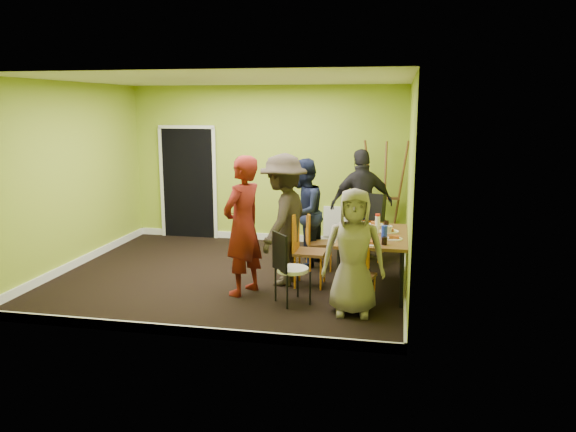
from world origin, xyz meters
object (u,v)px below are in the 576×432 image
(person_front_end, at_px, (354,252))
(person_back_end, at_px, (362,204))
(chair_left_near, at_px, (304,245))
(thermos, at_px, (377,225))
(orange_bottle, at_px, (374,228))
(person_left_far, at_px, (303,213))
(dining_table, at_px, (373,238))
(chair_front_end, at_px, (358,271))
(chair_back_end, at_px, (369,214))
(chair_left_far, at_px, (314,238))
(person_left_near, at_px, (283,220))
(blue_bottle, at_px, (384,232))
(chair_bentwood, at_px, (288,265))
(person_standing, at_px, (243,226))
(easel, at_px, (385,196))

(person_front_end, bearing_deg, person_back_end, 86.98)
(chair_left_near, xyz_separation_m, thermos, (0.98, 0.13, 0.30))
(person_front_end, bearing_deg, orange_bottle, 76.82)
(person_left_far, distance_m, person_back_end, 1.08)
(dining_table, distance_m, person_back_end, 1.55)
(dining_table, height_order, chair_front_end, chair_front_end)
(chair_left_near, distance_m, chair_back_end, 1.61)
(chair_left_far, bearing_deg, dining_table, 34.58)
(person_front_end, bearing_deg, person_left_near, 132.05)
(chair_left_near, distance_m, chair_front_end, 1.12)
(chair_back_end, relative_size, blue_bottle, 6.09)
(chair_bentwood, height_order, thermos, thermos)
(chair_back_end, distance_m, blue_bottle, 1.60)
(dining_table, height_order, blue_bottle, blue_bottle)
(orange_bottle, distance_m, person_standing, 1.84)
(chair_back_end, height_order, person_standing, person_standing)
(easel, relative_size, person_back_end, 1.06)
(thermos, height_order, blue_bottle, thermos)
(blue_bottle, bearing_deg, chair_bentwood, -153.03)
(person_left_far, distance_m, person_left_near, 0.91)
(chair_back_end, distance_m, person_left_near, 1.75)
(chair_left_near, bearing_deg, person_left_far, -168.66)
(orange_bottle, height_order, person_left_far, person_left_far)
(chair_back_end, xyz_separation_m, person_front_end, (-0.05, -2.34, -0.01))
(easel, xyz_separation_m, thermos, (-0.03, -2.13, -0.06))
(chair_front_end, relative_size, person_back_end, 0.48)
(blue_bottle, bearing_deg, dining_table, 120.68)
(person_standing, bearing_deg, person_left_far, -177.71)
(thermos, relative_size, person_back_end, 0.13)
(person_standing, bearing_deg, chair_back_end, 164.14)
(person_left_near, bearing_deg, person_back_end, 156.34)
(chair_back_end, relative_size, thermos, 4.59)
(chair_back_end, relative_size, person_front_end, 0.72)
(blue_bottle, bearing_deg, chair_front_end, -116.32)
(chair_back_end, relative_size, person_left_near, 0.60)
(chair_left_far, bearing_deg, chair_left_near, -20.43)
(chair_back_end, distance_m, person_front_end, 2.34)
(blue_bottle, bearing_deg, person_left_far, 138.49)
(chair_left_near, height_order, person_left_far, person_left_far)
(dining_table, relative_size, chair_left_far, 1.71)
(blue_bottle, relative_size, person_left_far, 0.11)
(blue_bottle, bearing_deg, thermos, 107.59)
(chair_front_end, distance_m, thermos, 1.01)
(dining_table, distance_m, person_front_end, 1.03)
(chair_back_end, distance_m, easel, 0.92)
(dining_table, bearing_deg, chair_front_end, -99.45)
(easel, bearing_deg, person_left_near, -120.30)
(thermos, bearing_deg, chair_left_far, 147.28)
(blue_bottle, relative_size, orange_bottle, 2.27)
(dining_table, distance_m, orange_bottle, 0.24)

